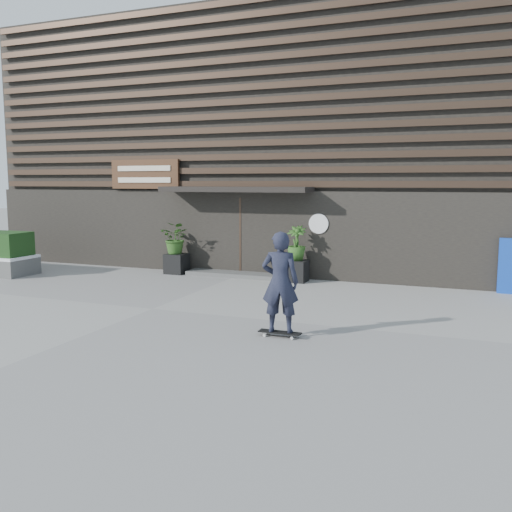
% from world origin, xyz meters
% --- Properties ---
extents(ground, '(80.00, 80.00, 0.00)m').
position_xyz_m(ground, '(0.00, 0.00, 0.00)').
color(ground, gray).
rests_on(ground, ground).
extents(entrance_step, '(3.00, 0.80, 0.12)m').
position_xyz_m(entrance_step, '(0.00, 4.60, 0.06)').
color(entrance_step, '#4D4D4B').
rests_on(entrance_step, ground).
extents(planter_pot_left, '(0.60, 0.60, 0.60)m').
position_xyz_m(planter_pot_left, '(-1.90, 4.40, 0.30)').
color(planter_pot_left, black).
rests_on(planter_pot_left, ground).
extents(bamboo_left, '(0.86, 0.75, 0.96)m').
position_xyz_m(bamboo_left, '(-1.90, 4.40, 1.08)').
color(bamboo_left, '#2D591E').
rests_on(bamboo_left, planter_pot_left).
extents(planter_pot_right, '(0.60, 0.60, 0.60)m').
position_xyz_m(planter_pot_right, '(1.90, 4.40, 0.30)').
color(planter_pot_right, black).
rests_on(planter_pot_right, ground).
extents(bamboo_right, '(0.54, 0.54, 0.96)m').
position_xyz_m(bamboo_right, '(1.90, 4.40, 1.08)').
color(bamboo_right, '#2D591E').
rests_on(bamboo_right, planter_pot_right).
extents(building, '(18.00, 11.00, 8.00)m').
position_xyz_m(building, '(-0.00, 9.96, 3.99)').
color(building, black).
rests_on(building, ground).
extents(skateboarder, '(0.78, 0.56, 1.90)m').
position_xyz_m(skateboarder, '(3.33, -1.08, 0.99)').
color(skateboarder, black).
rests_on(skateboarder, ground).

